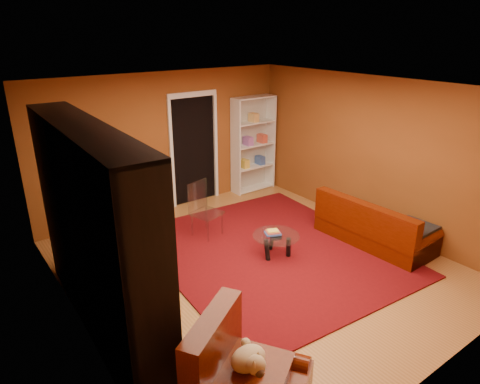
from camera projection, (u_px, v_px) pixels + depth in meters
floor at (256, 267)px, 6.39m from camera, size 5.00×5.50×0.05m
ceiling at (259, 86)px, 5.44m from camera, size 5.00×5.50×0.05m
wall_back at (165, 143)px, 8.00m from camera, size 5.00×0.05×2.60m
wall_left at (70, 232)px, 4.52m from camera, size 0.05×5.50×2.60m
wall_right at (372, 154)px, 7.31m from camera, size 0.05×5.50×2.60m
doorway at (194, 151)px, 8.39m from camera, size 1.06×0.60×2.16m
rug at (270, 251)px, 6.76m from camera, size 3.60×4.12×0.02m
media_unit at (95, 233)px, 4.69m from camera, size 0.59×3.17×2.42m
christmas_tree at (126, 190)px, 6.87m from camera, size 1.14×1.14×1.80m
gift_box_teal at (104, 253)px, 6.39m from camera, size 0.34×0.34×0.32m
gift_box_green at (160, 229)px, 7.24m from camera, size 0.27×0.27×0.24m
gift_box_red at (112, 225)px, 7.45m from camera, size 0.26×0.26×0.21m
white_bookshelf at (253, 145)px, 9.03m from camera, size 0.96×0.35×2.06m
armchair at (251, 381)px, 3.78m from camera, size 1.40×1.40×0.80m
dog at (248, 359)px, 3.77m from camera, size 0.50×0.47×0.26m
sofa at (376, 220)px, 6.93m from camera, size 0.91×1.89×0.80m
coffee_table at (276, 245)px, 6.58m from camera, size 0.94×0.94×0.45m
acrylic_chair at (207, 213)px, 7.12m from camera, size 0.55×0.58×0.85m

